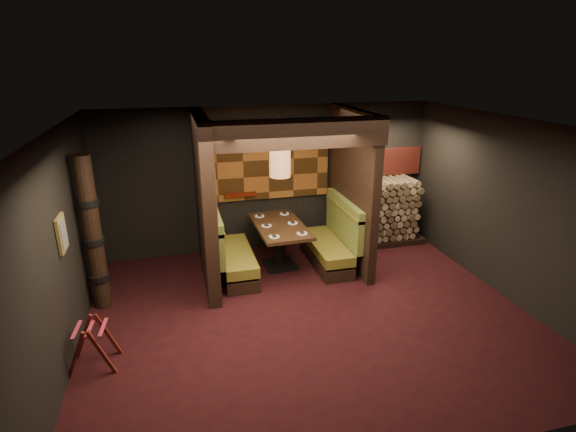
# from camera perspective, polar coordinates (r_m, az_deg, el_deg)

# --- Properties ---
(floor) EXTENTS (6.50, 5.50, 0.02)m
(floor) POSITION_cam_1_polar(r_m,az_deg,el_deg) (6.96, 2.75, -12.57)
(floor) COLOR black
(floor) RESTS_ON ground
(ceiling) EXTENTS (6.50, 5.50, 0.02)m
(ceiling) POSITION_cam_1_polar(r_m,az_deg,el_deg) (5.95, 3.21, 11.50)
(ceiling) COLOR black
(ceiling) RESTS_ON ground
(wall_back) EXTENTS (6.50, 0.02, 2.85)m
(wall_back) POSITION_cam_1_polar(r_m,az_deg,el_deg) (8.86, -2.38, 4.75)
(wall_back) COLOR black
(wall_back) RESTS_ON ground
(wall_front) EXTENTS (6.50, 0.02, 2.85)m
(wall_front) POSITION_cam_1_polar(r_m,az_deg,el_deg) (4.07, 15.06, -15.14)
(wall_front) COLOR black
(wall_front) RESTS_ON ground
(wall_left) EXTENTS (0.02, 5.50, 2.85)m
(wall_left) POSITION_cam_1_polar(r_m,az_deg,el_deg) (6.23, -27.07, -4.04)
(wall_left) COLOR black
(wall_left) RESTS_ON ground
(wall_right) EXTENTS (0.02, 5.50, 2.85)m
(wall_right) POSITION_cam_1_polar(r_m,az_deg,el_deg) (7.89, 26.19, 0.81)
(wall_right) COLOR black
(wall_right) RESTS_ON ground
(partition_left) EXTENTS (0.20, 2.20, 2.85)m
(partition_left) POSITION_cam_1_polar(r_m,az_deg,el_deg) (7.63, -10.54, 1.95)
(partition_left) COLOR black
(partition_left) RESTS_ON floor
(partition_right) EXTENTS (0.15, 2.10, 2.85)m
(partition_right) POSITION_cam_1_polar(r_m,az_deg,el_deg) (8.26, 8.07, 3.46)
(partition_right) COLOR black
(partition_right) RESTS_ON floor
(header_beam) EXTENTS (2.85, 0.18, 0.44)m
(header_beam) POSITION_cam_1_polar(r_m,az_deg,el_deg) (6.64, 1.11, 10.37)
(header_beam) COLOR black
(header_beam) RESTS_ON partition_left
(tapa_back_panel) EXTENTS (2.40, 0.06, 1.55)m
(tapa_back_panel) POSITION_cam_1_polar(r_m,az_deg,el_deg) (8.72, -2.51, 7.17)
(tapa_back_panel) COLOR brown
(tapa_back_panel) RESTS_ON wall_back
(tapa_side_panel) EXTENTS (0.04, 1.85, 1.45)m
(tapa_side_panel) POSITION_cam_1_polar(r_m,az_deg,el_deg) (7.69, -9.95, 5.42)
(tapa_side_panel) COLOR brown
(tapa_side_panel) RESTS_ON partition_left
(lacquer_shelf) EXTENTS (0.60, 0.12, 0.07)m
(lacquer_shelf) POSITION_cam_1_polar(r_m,az_deg,el_deg) (8.72, -6.06, 2.74)
(lacquer_shelf) COLOR #581506
(lacquer_shelf) RESTS_ON wall_back
(booth_bench_left) EXTENTS (0.68, 1.60, 1.14)m
(booth_bench_left) POSITION_cam_1_polar(r_m,az_deg,el_deg) (8.02, -7.32, -4.82)
(booth_bench_left) COLOR black
(booth_bench_left) RESTS_ON floor
(booth_bench_right) EXTENTS (0.68, 1.60, 1.14)m
(booth_bench_right) POSITION_cam_1_polar(r_m,az_deg,el_deg) (8.43, 5.55, -3.49)
(booth_bench_right) COLOR black
(booth_bench_right) RESTS_ON floor
(dining_table) EXTENTS (0.91, 1.60, 0.83)m
(dining_table) POSITION_cam_1_polar(r_m,az_deg,el_deg) (8.20, -1.05, -2.65)
(dining_table) COLOR black
(dining_table) RESTS_ON floor
(place_settings) EXTENTS (0.71, 1.27, 0.03)m
(place_settings) POSITION_cam_1_polar(r_m,az_deg,el_deg) (8.11, -1.06, -1.03)
(place_settings) COLOR white
(place_settings) RESTS_ON dining_table
(pendant_lamp) EXTENTS (0.36, 0.36, 1.12)m
(pendant_lamp) POSITION_cam_1_polar(r_m,az_deg,el_deg) (7.73, -1.02, 6.65)
(pendant_lamp) COLOR #A56B42
(pendant_lamp) RESTS_ON ceiling
(framed_picture) EXTENTS (0.05, 0.36, 0.46)m
(framed_picture) POSITION_cam_1_polar(r_m,az_deg,el_deg) (6.25, -26.77, -2.01)
(framed_picture) COLOR olive
(framed_picture) RESTS_ON wall_left
(luggage_rack) EXTENTS (0.64, 0.47, 0.66)m
(luggage_rack) POSITION_cam_1_polar(r_m,az_deg,el_deg) (6.31, -23.60, -14.53)
(luggage_rack) COLOR #4C1510
(luggage_rack) RESTS_ON floor
(totem_column) EXTENTS (0.31, 0.31, 2.40)m
(totem_column) POSITION_cam_1_polar(r_m,az_deg,el_deg) (7.28, -23.52, -2.27)
(totem_column) COLOR black
(totem_column) RESTS_ON floor
(firewood_stack) EXTENTS (1.73, 0.70, 1.36)m
(firewood_stack) POSITION_cam_1_polar(r_m,az_deg,el_deg) (9.44, 11.90, 0.56)
(firewood_stack) COLOR black
(firewood_stack) RESTS_ON floor
(mosaic_header) EXTENTS (1.83, 0.10, 0.56)m
(mosaic_header) POSITION_cam_1_polar(r_m,az_deg,el_deg) (9.47, 11.44, 6.70)
(mosaic_header) COLOR maroon
(mosaic_header) RESTS_ON wall_back
(bay_front_post) EXTENTS (0.08, 0.08, 2.85)m
(bay_front_post) POSITION_cam_1_polar(r_m,az_deg,el_deg) (8.53, 7.97, 3.98)
(bay_front_post) COLOR black
(bay_front_post) RESTS_ON floor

